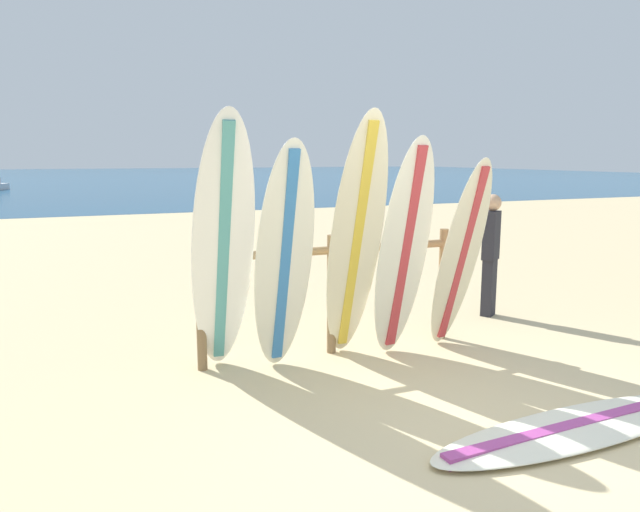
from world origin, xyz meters
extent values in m
plane|color=#D3BC8C|center=(0.00, 0.00, 0.00)|extent=(120.00, 120.00, 0.00)
cube|color=navy|center=(0.00, 58.00, 0.00)|extent=(120.00, 80.00, 0.01)
cylinder|color=olive|center=(-1.69, 2.23, 0.60)|extent=(0.09, 0.09, 1.19)
cylinder|color=olive|center=(-0.39, 2.23, 0.60)|extent=(0.09, 0.09, 1.19)
cylinder|color=olive|center=(0.91, 2.23, 0.60)|extent=(0.09, 0.09, 1.19)
cylinder|color=olive|center=(-0.39, 2.23, 1.04)|extent=(2.70, 0.08, 0.08)
ellipsoid|color=white|center=(-1.56, 1.84, 1.17)|extent=(0.61, 1.13, 2.33)
cube|color=teal|center=(-1.56, 1.84, 1.17)|extent=(0.18, 1.02, 2.15)
ellipsoid|color=silver|center=(-1.02, 1.83, 1.06)|extent=(0.54, 0.65, 2.11)
cube|color=#3372B2|center=(-1.02, 1.83, 1.06)|extent=(0.10, 0.60, 1.95)
ellipsoid|color=beige|center=(-0.34, 1.79, 1.18)|extent=(0.62, 1.06, 2.35)
cube|color=gold|center=(-0.34, 1.79, 1.18)|extent=(0.21, 0.94, 2.17)
ellipsoid|color=silver|center=(0.18, 1.82, 1.07)|extent=(0.65, 0.61, 2.15)
cube|color=#B73338|center=(0.18, 1.82, 1.07)|extent=(0.18, 0.52, 1.98)
ellipsoid|color=beige|center=(0.82, 1.81, 0.98)|extent=(0.58, 0.71, 1.95)
cube|color=#B73338|center=(0.82, 1.81, 0.98)|extent=(0.17, 0.61, 1.80)
ellipsoid|color=silver|center=(0.53, -0.06, 0.04)|extent=(2.53, 0.72, 0.07)
cube|color=#A53F8C|center=(0.53, -0.06, 0.04)|extent=(2.31, 0.23, 0.08)
cube|color=#26262D|center=(1.97, 2.79, 0.35)|extent=(0.24, 0.22, 0.70)
cube|color=#26262D|center=(1.97, 2.79, 1.00)|extent=(0.29, 0.26, 0.59)
sphere|color=tan|center=(1.97, 2.79, 1.40)|extent=(0.20, 0.20, 0.20)
camera|label=1|loc=(-2.69, -3.06, 1.95)|focal=33.44mm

